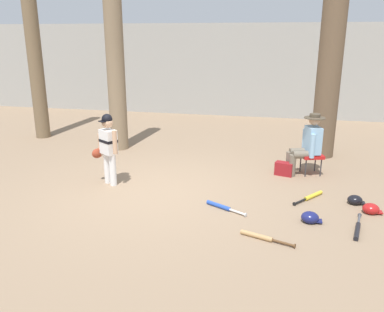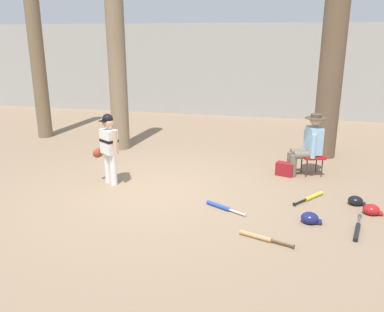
# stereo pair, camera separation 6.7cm
# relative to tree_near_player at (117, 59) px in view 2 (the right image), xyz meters

# --- Properties ---
(ground_plane) EXTENTS (60.00, 60.00, 0.00)m
(ground_plane) POSITION_rel_tree_near_player_xyz_m (1.70, -2.52, -2.11)
(ground_plane) COLOR #897056
(concrete_back_wall) EXTENTS (18.00, 0.36, 3.00)m
(concrete_back_wall) POSITION_rel_tree_near_player_xyz_m (1.70, 4.80, -0.61)
(concrete_back_wall) COLOR #9E9E99
(concrete_back_wall) RESTS_ON ground
(tree_near_player) EXTENTS (0.59, 0.59, 4.79)m
(tree_near_player) POSITION_rel_tree_near_player_xyz_m (0.00, 0.00, 0.00)
(tree_near_player) COLOR #7F6B51
(tree_near_player) RESTS_ON ground
(tree_behind_spectator) EXTENTS (0.87, 0.87, 4.72)m
(tree_behind_spectator) POSITION_rel_tree_near_player_xyz_m (4.70, 0.43, -0.19)
(tree_behind_spectator) COLOR brown
(tree_behind_spectator) RESTS_ON ground
(young_ballplayer) EXTENTS (0.60, 0.38, 1.31)m
(young_ballplayer) POSITION_rel_tree_near_player_xyz_m (0.75, -2.30, -1.36)
(young_ballplayer) COLOR white
(young_ballplayer) RESTS_ON ground
(folding_stool) EXTENTS (0.50, 0.50, 0.41)m
(folding_stool) POSITION_rel_tree_near_player_xyz_m (4.38, -0.92, -1.74)
(folding_stool) COLOR red
(folding_stool) RESTS_ON ground
(seated_spectator) EXTENTS (0.68, 0.53, 1.20)m
(seated_spectator) POSITION_rel_tree_near_player_xyz_m (4.28, -0.95, -1.47)
(seated_spectator) COLOR #6B6051
(seated_spectator) RESTS_ON ground
(handbag_beside_stool) EXTENTS (0.38, 0.27, 0.26)m
(handbag_beside_stool) POSITION_rel_tree_near_player_xyz_m (3.87, -1.12, -1.98)
(handbag_beside_stool) COLOR maroon
(handbag_beside_stool) RESTS_ON ground
(tree_far_left) EXTENTS (0.62, 0.62, 5.95)m
(tree_far_left) POSITION_rel_tree_near_player_xyz_m (-2.44, 0.61, 0.53)
(tree_far_left) COLOR brown
(tree_far_left) RESTS_ON ground
(bat_black_composite) EXTENTS (0.24, 0.82, 0.07)m
(bat_black_composite) POSITION_rel_tree_near_player_xyz_m (4.89, -3.28, -2.07)
(bat_black_composite) COLOR black
(bat_black_composite) RESTS_ON ground
(bat_blue_youth) EXTENTS (0.68, 0.41, 0.07)m
(bat_blue_youth) POSITION_rel_tree_near_player_xyz_m (2.92, -2.94, -2.07)
(bat_blue_youth) COLOR #2347AD
(bat_blue_youth) RESTS_ON ground
(bat_yellow_trainer) EXTENTS (0.51, 0.65, 0.07)m
(bat_yellow_trainer) POSITION_rel_tree_near_player_xyz_m (4.33, -2.20, -2.07)
(bat_yellow_trainer) COLOR yellow
(bat_yellow_trainer) RESTS_ON ground
(bat_wood_tan) EXTENTS (0.74, 0.30, 0.07)m
(bat_wood_tan) POSITION_rel_tree_near_player_xyz_m (3.58, -3.80, -2.07)
(bat_wood_tan) COLOR tan
(bat_wood_tan) RESTS_ON ground
(batting_helmet_red) EXTENTS (0.29, 0.23, 0.17)m
(batting_helmet_red) POSITION_rel_tree_near_player_xyz_m (5.18, -2.61, -2.03)
(batting_helmet_red) COLOR #A81919
(batting_helmet_red) RESTS_ON ground
(batting_helmet_navy) EXTENTS (0.30, 0.23, 0.17)m
(batting_helmet_navy) POSITION_rel_tree_near_player_xyz_m (4.25, -3.13, -2.03)
(batting_helmet_navy) COLOR navy
(batting_helmet_navy) RESTS_ON ground
(batting_helmet_black) EXTENTS (0.27, 0.21, 0.16)m
(batting_helmet_black) POSITION_rel_tree_near_player_xyz_m (5.00, -2.29, -2.04)
(batting_helmet_black) COLOR black
(batting_helmet_black) RESTS_ON ground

